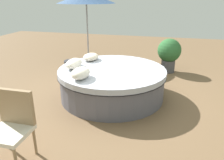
{
  "coord_description": "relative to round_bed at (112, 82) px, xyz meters",
  "views": [
    {
      "loc": [
        4.44,
        1.13,
        2.15
      ],
      "look_at": [
        0.0,
        0.0,
        0.39
      ],
      "focal_mm": 35.73,
      "sensor_mm": 36.0,
      "label": 1
    }
  ],
  "objects": [
    {
      "name": "throw_pillow_0",
      "position": [
        -0.53,
        -0.67,
        0.4
      ],
      "size": [
        0.49,
        0.35,
        0.17
      ],
      "primitive_type": "ellipsoid",
      "color": "beige",
      "rests_on": "round_bed"
    },
    {
      "name": "throw_pillow_2",
      "position": [
        0.73,
        -0.43,
        0.43
      ],
      "size": [
        0.49,
        0.33,
        0.22
      ],
      "primitive_type": "ellipsoid",
      "color": "silver",
      "rests_on": "round_bed"
    },
    {
      "name": "side_table",
      "position": [
        -1.19,
        -1.49,
        -0.14
      ],
      "size": [
        0.44,
        0.44,
        0.4
      ],
      "primitive_type": "cylinder",
      "color": "#333338",
      "rests_on": "ground_plane"
    },
    {
      "name": "throw_pillow_1",
      "position": [
        0.15,
        -0.81,
        0.42
      ],
      "size": [
        0.55,
        0.3,
        0.2
      ],
      "primitive_type": "ellipsoid",
      "color": "silver",
      "rests_on": "round_bed"
    },
    {
      "name": "planter",
      "position": [
        -2.09,
        1.18,
        0.24
      ],
      "size": [
        0.68,
        0.68,
        0.99
      ],
      "color": "#4C4C51",
      "rests_on": "ground_plane"
    },
    {
      "name": "patio_chair",
      "position": [
        2.27,
        -0.8,
        0.22
      ],
      "size": [
        0.5,
        0.52,
        0.98
      ],
      "rotation": [
        0.0,
        0.0,
        4.72
      ],
      "color": "#997A56",
      "rests_on": "ground_plane"
    },
    {
      "name": "ground_plane",
      "position": [
        0.0,
        0.0,
        -0.34
      ],
      "size": [
        16.0,
        16.0,
        0.0
      ],
      "primitive_type": "plane",
      "color": "brown"
    },
    {
      "name": "round_bed",
      "position": [
        0.0,
        0.0,
        0.0
      ],
      "size": [
        2.34,
        2.34,
        0.66
      ],
      "color": "#595966",
      "rests_on": "ground_plane"
    }
  ]
}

